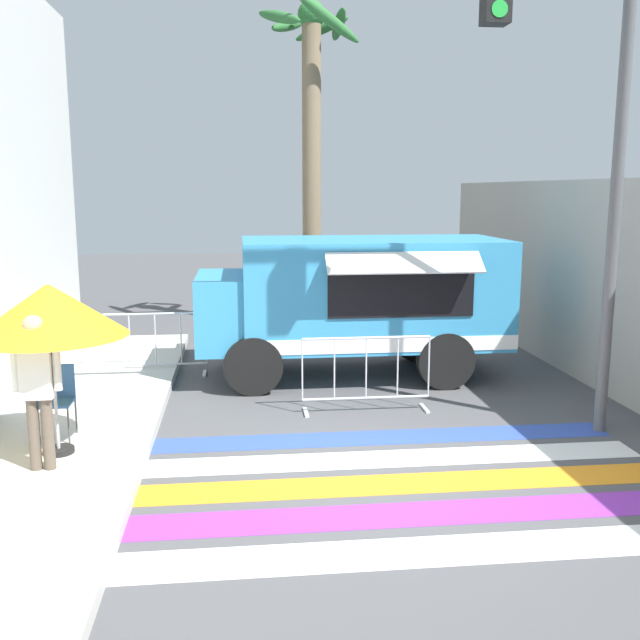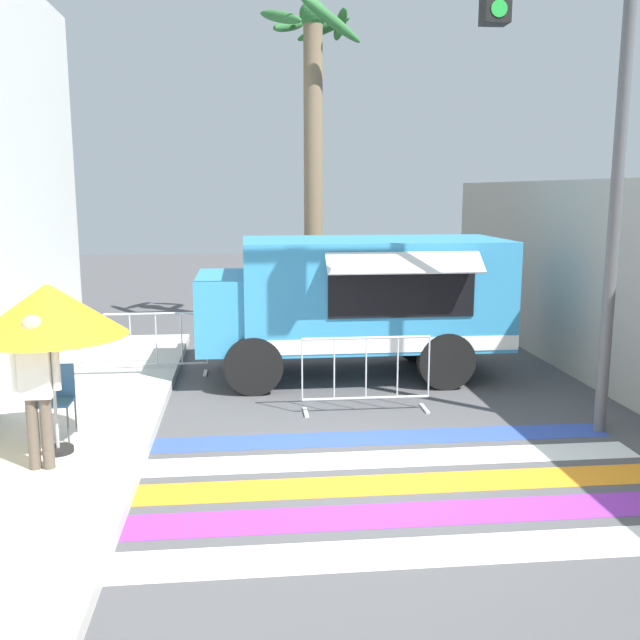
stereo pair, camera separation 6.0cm
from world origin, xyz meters
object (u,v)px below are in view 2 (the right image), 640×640
Objects in this scene: folding_chair at (55,394)px; barricade_side at (156,345)px; vendor_person at (36,382)px; food_truck at (350,296)px; palm_tree at (313,129)px; barricade_front at (366,375)px; traffic_signal_pole at (547,88)px; patio_umbrella at (49,310)px.

folding_chair is 3.62m from barricade_side.
food_truck is at bearing 57.35° from vendor_person.
barricade_side is at bearing -129.33° from palm_tree.
food_truck is at bearing 88.42° from barricade_front.
vendor_person is (-6.09, -0.96, -3.33)m from traffic_signal_pole.
barricade_side is (0.84, 3.52, -0.15)m from folding_chair.
traffic_signal_pole is 7.58m from barricade_side.
barricade_side is at bearing 80.51° from patio_umbrella.
traffic_signal_pole is 7.01m from vendor_person.
palm_tree reaches higher than folding_chair.
vendor_person reaches higher than folding_chair.
food_truck is 5.28m from palm_tree.
palm_tree is (-0.17, 6.30, 4.03)m from barricade_front.
patio_umbrella is at bearing 95.70° from vendor_person.
barricade_side is at bearing 92.40° from vendor_person.
vendor_person is at bearing -114.69° from palm_tree.
folding_chair is 0.52× the size of vendor_person.
food_truck reaches higher than folding_chair.
patio_umbrella is at bearing -157.38° from barricade_front.
palm_tree is at bearing 76.81° from vendor_person.
food_truck is 2.58× the size of patio_umbrella.
food_truck is 5.32m from folding_chair.
folding_chair is 0.51× the size of barricade_side.
folding_chair is at bearing 106.70° from vendor_person.
barricade_side is at bearing 143.64° from barricade_front.
patio_umbrella is at bearing -115.73° from palm_tree.
traffic_signal_pole is 3.71× the size of vendor_person.
barricade_front is at bearing 22.62° from patio_umbrella.
patio_umbrella is at bearing -137.34° from food_truck.
vendor_person reaches higher than barricade_front.
vendor_person is 9.93m from palm_tree.
vendor_person is 0.92× the size of barricade_front.
patio_umbrella is 9.26m from palm_tree.
palm_tree reaches higher than barricade_side.
folding_chair is at bearing -118.46° from palm_tree.
traffic_signal_pole is 4.59m from barricade_front.
traffic_signal_pole is 6.60m from patio_umbrella.
patio_umbrella is at bearing -99.49° from barricade_side.
traffic_signal_pole reaches higher than barricade_side.
vendor_person reaches higher than barricade_side.
food_truck is at bearing 42.66° from patio_umbrella.
palm_tree is (3.84, 7.97, 2.72)m from patio_umbrella.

